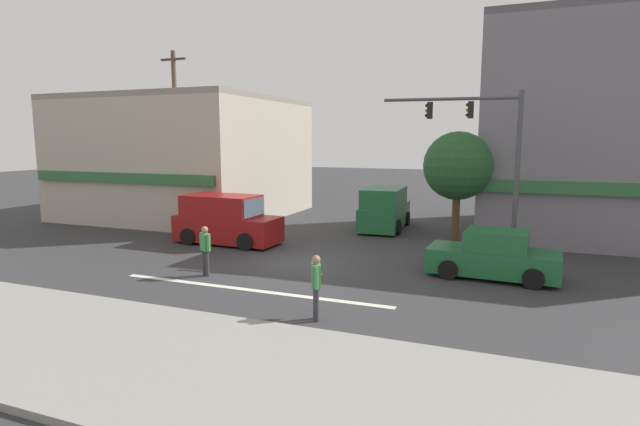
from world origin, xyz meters
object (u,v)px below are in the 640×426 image
traffic_light_mast (489,148)px  pedestrian_mid_crossing (205,248)px  van_crossing_rightbound (385,209)px  utility_pole_near_left (177,139)px  pedestrian_foreground_with_bag (316,283)px  street_tree (458,166)px  van_parked_curbside (226,221)px  sedan_approaching_near (493,256)px

traffic_light_mast → pedestrian_mid_crossing: 10.59m
van_crossing_rightbound → utility_pole_near_left: bearing=-158.0°
pedestrian_foreground_with_bag → street_tree: bearing=78.3°
traffic_light_mast → pedestrian_mid_crossing: bearing=-147.5°
traffic_light_mast → van_crossing_rightbound: bearing=134.0°
van_parked_curbside → sedan_approaching_near: van_parked_curbside is taller
traffic_light_mast → pedestrian_foreground_with_bag: traffic_light_mast is taller
traffic_light_mast → van_parked_curbside: size_ratio=1.34×
utility_pole_near_left → van_crossing_rightbound: 10.91m
utility_pole_near_left → pedestrian_foreground_with_bag: 14.97m
utility_pole_near_left → pedestrian_foreground_with_bag: size_ratio=5.22×
van_parked_curbside → pedestrian_foreground_with_bag: bearing=-45.4°
street_tree → van_parked_curbside: 10.20m
street_tree → pedestrian_mid_crossing: bearing=-131.2°
utility_pole_near_left → pedestrian_mid_crossing: bearing=-47.8°
utility_pole_near_left → pedestrian_mid_crossing: utility_pole_near_left is taller
van_crossing_rightbound → pedestrian_foreground_with_bag: size_ratio=2.81×
utility_pole_near_left → traffic_light_mast: 14.80m
van_parked_curbside → pedestrian_mid_crossing: (2.20, -4.77, -0.06)m
sedan_approaching_near → pedestrian_foreground_with_bag: (-3.96, -5.72, 0.24)m
pedestrian_foreground_with_bag → van_crossing_rightbound: bearing=96.8°
van_crossing_rightbound → van_parked_curbside: bearing=-133.0°
sedan_approaching_near → pedestrian_foreground_with_bag: size_ratio=2.51×
utility_pole_near_left → van_crossing_rightbound: size_ratio=1.86×
utility_pole_near_left → sedan_approaching_near: bearing=-13.4°
traffic_light_mast → van_crossing_rightbound: size_ratio=1.32×
traffic_light_mast → van_parked_curbside: 11.18m
street_tree → traffic_light_mast: size_ratio=0.78×
van_crossing_rightbound → sedan_approaching_near: van_crossing_rightbound is taller
street_tree → sedan_approaching_near: size_ratio=1.15×
street_tree → pedestrian_mid_crossing: size_ratio=2.90×
utility_pole_near_left → pedestrian_foreground_with_bag: (11.16, -9.33, -3.56)m
van_parked_curbside → utility_pole_near_left: bearing=152.5°
street_tree → pedestrian_foreground_with_bag: street_tree is taller
traffic_light_mast → sedan_approaching_near: traffic_light_mast is taller
street_tree → traffic_light_mast: traffic_light_mast is taller
street_tree → van_crossing_rightbound: (-3.77, 2.59, -2.37)m
van_parked_curbside → van_crossing_rightbound: bearing=47.0°
van_parked_curbside → pedestrian_foreground_with_bag: 10.17m
van_crossing_rightbound → traffic_light_mast: bearing=-46.0°
sedan_approaching_near → pedestrian_foreground_with_bag: 6.96m
traffic_light_mast → van_parked_curbside: (-10.71, -0.65, -3.17)m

